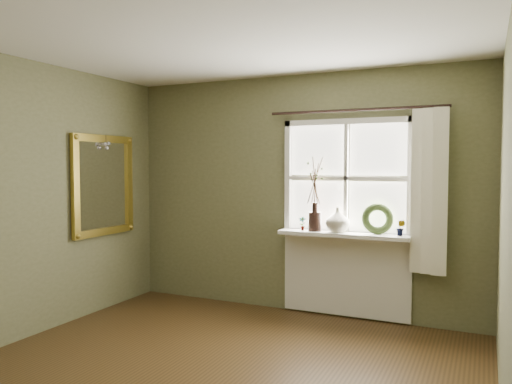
{
  "coord_description": "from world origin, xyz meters",
  "views": [
    {
      "loc": [
        1.89,
        -2.91,
        1.62
      ],
      "look_at": [
        -0.18,
        1.55,
        1.35
      ],
      "focal_mm": 35.0,
      "sensor_mm": 36.0,
      "label": 1
    }
  ],
  "objects_px": {
    "gilt_mirror": "(104,185)",
    "dark_jug": "(315,221)",
    "wreath": "(378,222)",
    "cream_vase": "(338,220)"
  },
  "relations": [
    {
      "from": "dark_jug",
      "to": "wreath",
      "type": "xyz_separation_m",
      "value": [
        0.65,
        0.04,
        0.02
      ]
    },
    {
      "from": "gilt_mirror",
      "to": "dark_jug",
      "type": "bearing_deg",
      "value": 18.46
    },
    {
      "from": "wreath",
      "to": "cream_vase",
      "type": "bearing_deg",
      "value": 168.09
    },
    {
      "from": "wreath",
      "to": "gilt_mirror",
      "type": "bearing_deg",
      "value": 177.64
    },
    {
      "from": "dark_jug",
      "to": "wreath",
      "type": "height_order",
      "value": "wreath"
    },
    {
      "from": "gilt_mirror",
      "to": "cream_vase",
      "type": "bearing_deg",
      "value": 16.72
    },
    {
      "from": "cream_vase",
      "to": "wreath",
      "type": "height_order",
      "value": "wreath"
    },
    {
      "from": "dark_jug",
      "to": "wreath",
      "type": "relative_size",
      "value": 0.64
    },
    {
      "from": "dark_jug",
      "to": "gilt_mirror",
      "type": "distance_m",
      "value": 2.36
    },
    {
      "from": "dark_jug",
      "to": "cream_vase",
      "type": "height_order",
      "value": "cream_vase"
    }
  ]
}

